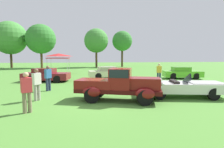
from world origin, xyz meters
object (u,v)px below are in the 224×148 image
object	(u,v)px
spectator_near_truck	(37,83)
show_car_cream	(108,73)
spectator_between_cars	(27,91)
canopy_tent_left_field	(59,56)
feature_pickup_truck	(119,84)
spectator_far_side	(48,77)
spectator_by_row	(159,72)
show_car_lime	(182,73)
show_car_burgundy	(46,75)
neighbor_convertible	(184,87)

from	to	relation	value
spectator_near_truck	show_car_cream	bearing A→B (deg)	62.45
spectator_between_cars	canopy_tent_left_field	distance (m)	17.01
feature_pickup_truck	spectator_far_side	bearing A→B (deg)	142.27
feature_pickup_truck	spectator_by_row	size ratio (longest dim) A/B	2.73
show_car_lime	spectator_by_row	bearing A→B (deg)	-146.80
show_car_cream	canopy_tent_left_field	xyz separation A→B (m)	(-5.99, 5.56, 1.82)
show_car_lime	show_car_burgundy	bearing A→B (deg)	-177.92
spectator_between_cars	spectator_far_side	distance (m)	4.82
feature_pickup_truck	show_car_burgundy	bearing A→B (deg)	124.37
show_car_cream	spectator_far_side	size ratio (longest dim) A/B	2.58
show_car_lime	spectator_near_truck	world-z (taller)	spectator_near_truck
show_car_lime	neighbor_convertible	bearing A→B (deg)	-118.41
show_car_burgundy	show_car_lime	world-z (taller)	same
show_car_lime	feature_pickup_truck	bearing A→B (deg)	-134.18
show_car_cream	spectator_by_row	world-z (taller)	spectator_by_row
spectator_by_row	canopy_tent_left_field	xyz separation A→B (m)	(-10.17, 9.18, 1.51)
neighbor_convertible	canopy_tent_left_field	world-z (taller)	canopy_tent_left_field
spectator_by_row	neighbor_convertible	bearing A→B (deg)	-98.58
feature_pickup_truck	spectator_near_truck	size ratio (longest dim) A/B	2.73
neighbor_convertible	canopy_tent_left_field	distance (m)	17.73
show_car_cream	spectator_between_cars	bearing A→B (deg)	-112.30
neighbor_convertible	show_car_lime	bearing A→B (deg)	61.59
spectator_near_truck	spectator_far_side	xyz separation A→B (m)	(-0.00, 2.72, 0.00)
spectator_far_side	spectator_between_cars	bearing A→B (deg)	-87.92
spectator_by_row	spectator_far_side	world-z (taller)	same
show_car_lime	spectator_between_cars	bearing A→B (deg)	-140.97
neighbor_convertible	spectator_between_cars	distance (m)	8.19
neighbor_convertible	spectator_between_cars	world-z (taller)	spectator_between_cars
spectator_near_truck	neighbor_convertible	bearing A→B (deg)	-1.33
show_car_burgundy	spectator_by_row	bearing A→B (deg)	-9.96
feature_pickup_truck	spectator_far_side	size ratio (longest dim) A/B	2.73
neighbor_convertible	canopy_tent_left_field	bearing A→B (deg)	121.83
spectator_by_row	feature_pickup_truck	bearing A→B (deg)	-127.45
feature_pickup_truck	canopy_tent_left_field	bearing A→B (deg)	109.47
canopy_tent_left_field	show_car_lime	bearing A→B (deg)	-26.76
feature_pickup_truck	show_car_lime	xyz separation A→B (m)	(8.24, 8.48, -0.27)
canopy_tent_left_field	spectator_between_cars	bearing A→B (deg)	-85.45
spectator_near_truck	canopy_tent_left_field	distance (m)	14.92
feature_pickup_truck	canopy_tent_left_field	size ratio (longest dim) A/B	1.69
spectator_by_row	canopy_tent_left_field	bearing A→B (deg)	137.93
neighbor_convertible	canopy_tent_left_field	xyz separation A→B (m)	(-9.30, 14.98, 1.84)
canopy_tent_left_field	spectator_near_truck	bearing A→B (deg)	-85.47
spectator_near_truck	canopy_tent_left_field	xyz separation A→B (m)	(-1.17, 14.79, 1.51)
spectator_between_cars	spectator_by_row	world-z (taller)	same
show_car_lime	spectator_between_cars	distance (m)	15.87
show_car_burgundy	neighbor_convertible	bearing A→B (deg)	-39.14
neighbor_convertible	show_car_burgundy	size ratio (longest dim) A/B	1.12
neighbor_convertible	show_car_burgundy	distance (m)	12.02
show_car_burgundy	spectator_far_side	xyz separation A→B (m)	(1.19, -4.68, 0.31)
feature_pickup_truck	neighbor_convertible	size ratio (longest dim) A/B	0.95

